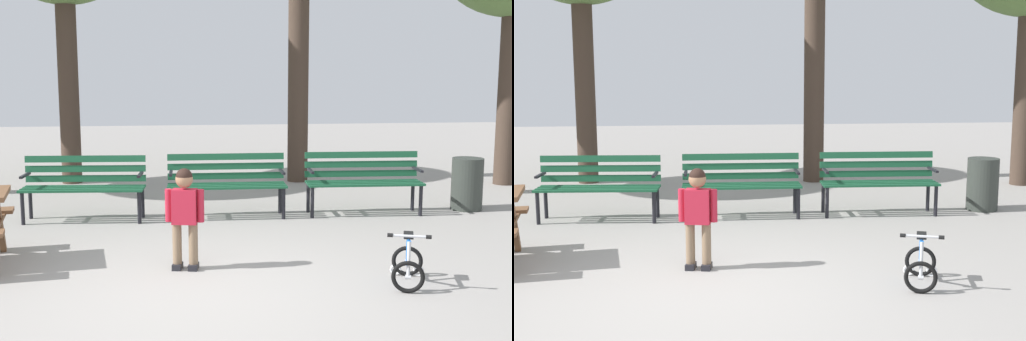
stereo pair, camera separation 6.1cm
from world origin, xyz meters
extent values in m
plane|color=gray|center=(0.00, 0.00, 0.00)|extent=(36.00, 36.00, 0.00)
cube|color=brown|center=(-1.99, 1.49, 0.36)|extent=(0.14, 0.57, 0.76)
cube|color=#195133|center=(-1.32, 3.31, 0.44)|extent=(1.60, 0.19, 0.03)
cube|color=#195133|center=(-1.32, 3.19, 0.44)|extent=(1.60, 0.19, 0.03)
cube|color=#195133|center=(-1.33, 3.07, 0.44)|extent=(1.60, 0.19, 0.03)
cube|color=#195133|center=(-1.34, 2.95, 0.44)|extent=(1.60, 0.19, 0.03)
cube|color=#195133|center=(-1.31, 3.35, 0.54)|extent=(1.60, 0.16, 0.09)
cube|color=#195133|center=(-1.31, 3.35, 0.67)|extent=(1.60, 0.16, 0.09)
cube|color=#195133|center=(-1.31, 3.35, 0.81)|extent=(1.60, 0.16, 0.09)
cylinder|color=black|center=(-0.59, 2.92, 0.22)|extent=(0.05, 0.05, 0.44)
cylinder|color=black|center=(-0.57, 3.28, 0.22)|extent=(0.05, 0.05, 0.44)
cube|color=black|center=(-0.58, 3.10, 0.62)|extent=(0.07, 0.40, 0.03)
cylinder|color=black|center=(-2.09, 3.03, 0.22)|extent=(0.05, 0.05, 0.44)
cylinder|color=black|center=(-2.06, 3.39, 0.22)|extent=(0.05, 0.05, 0.44)
cube|color=black|center=(-2.08, 3.21, 0.62)|extent=(0.07, 0.40, 0.03)
cube|color=#195133|center=(0.57, 3.31, 0.44)|extent=(1.60, 0.10, 0.03)
cube|color=#195133|center=(0.57, 3.19, 0.44)|extent=(1.60, 0.10, 0.03)
cube|color=#195133|center=(0.57, 3.07, 0.44)|extent=(1.60, 0.10, 0.03)
cube|color=#195133|center=(0.57, 2.95, 0.44)|extent=(1.60, 0.10, 0.03)
cube|color=#195133|center=(0.58, 3.35, 0.54)|extent=(1.60, 0.07, 0.09)
cube|color=#195133|center=(0.58, 3.35, 0.67)|extent=(1.60, 0.07, 0.09)
cube|color=#195133|center=(0.58, 3.35, 0.81)|extent=(1.60, 0.07, 0.09)
cylinder|color=black|center=(1.32, 2.96, 0.22)|extent=(0.05, 0.05, 0.44)
cylinder|color=black|center=(1.33, 3.32, 0.22)|extent=(0.05, 0.05, 0.44)
cube|color=black|center=(1.32, 3.14, 0.62)|extent=(0.05, 0.40, 0.03)
cylinder|color=black|center=(-0.18, 2.99, 0.22)|extent=(0.05, 0.05, 0.44)
cylinder|color=black|center=(-0.17, 3.35, 0.22)|extent=(0.05, 0.05, 0.44)
cube|color=black|center=(-0.18, 3.17, 0.62)|extent=(0.05, 0.40, 0.03)
cube|color=#195133|center=(2.48, 3.29, 0.44)|extent=(1.60, 0.13, 0.03)
cube|color=#195133|center=(2.47, 3.17, 0.44)|extent=(1.60, 0.13, 0.03)
cube|color=#195133|center=(2.47, 3.05, 0.44)|extent=(1.60, 0.13, 0.03)
cube|color=#195133|center=(2.46, 2.93, 0.44)|extent=(1.60, 0.13, 0.03)
cube|color=#195133|center=(2.48, 3.33, 0.54)|extent=(1.60, 0.11, 0.09)
cube|color=#195133|center=(2.48, 3.33, 0.67)|extent=(1.60, 0.11, 0.09)
cube|color=#195133|center=(2.48, 3.33, 0.81)|extent=(1.60, 0.11, 0.09)
cylinder|color=black|center=(3.21, 2.92, 0.22)|extent=(0.05, 0.05, 0.44)
cylinder|color=black|center=(3.23, 3.28, 0.22)|extent=(0.05, 0.05, 0.44)
cube|color=black|center=(3.22, 3.10, 0.62)|extent=(0.06, 0.40, 0.03)
cylinder|color=black|center=(1.72, 2.98, 0.22)|extent=(0.05, 0.05, 0.44)
cylinder|color=black|center=(1.73, 3.34, 0.22)|extent=(0.05, 0.05, 0.44)
cube|color=black|center=(1.72, 3.16, 0.62)|extent=(0.06, 0.40, 0.03)
cylinder|color=#7F664C|center=(0.05, 0.80, 0.24)|extent=(0.09, 0.09, 0.47)
cube|color=black|center=(0.05, 0.80, 0.03)|extent=(0.12, 0.17, 0.06)
cylinder|color=#7F664C|center=(-0.11, 0.83, 0.24)|extent=(0.09, 0.09, 0.47)
cube|color=black|center=(-0.11, 0.83, 0.03)|extent=(0.12, 0.17, 0.06)
cube|color=#B71E33|center=(-0.03, 0.82, 0.65)|extent=(0.27, 0.19, 0.35)
sphere|color=#996B4C|center=(-0.03, 0.82, 0.92)|extent=(0.17, 0.17, 0.17)
sphere|color=black|center=(-0.03, 0.82, 0.95)|extent=(0.17, 0.17, 0.17)
cylinder|color=#B71E33|center=(0.13, 0.79, 0.66)|extent=(0.07, 0.07, 0.33)
cylinder|color=#B71E33|center=(-0.19, 0.85, 0.66)|extent=(0.07, 0.07, 0.33)
torus|color=black|center=(1.96, -0.15, 0.15)|extent=(0.30, 0.13, 0.30)
cylinder|color=silver|center=(1.96, -0.15, 0.15)|extent=(0.06, 0.05, 0.04)
torus|color=black|center=(2.12, 0.34, 0.15)|extent=(0.30, 0.13, 0.30)
cylinder|color=silver|center=(2.12, 0.34, 0.15)|extent=(0.06, 0.05, 0.04)
torus|color=white|center=(2.23, 0.31, 0.05)|extent=(0.11, 0.06, 0.11)
torus|color=white|center=(2.02, 0.38, 0.05)|extent=(0.11, 0.06, 0.11)
cylinder|color=blue|center=(2.01, 0.02, 0.32)|extent=(0.13, 0.30, 0.32)
cylinder|color=blue|center=(2.07, 0.17, 0.30)|extent=(0.06, 0.08, 0.27)
cylinder|color=blue|center=(2.09, 0.25, 0.16)|extent=(0.09, 0.20, 0.05)
cylinder|color=silver|center=(1.96, -0.13, 0.31)|extent=(0.05, 0.08, 0.32)
cylinder|color=blue|center=(2.02, 0.04, 0.42)|extent=(0.13, 0.32, 0.05)
cube|color=black|center=(2.07, 0.19, 0.45)|extent=(0.14, 0.19, 0.04)
cylinder|color=silver|center=(1.97, -0.11, 0.52)|extent=(0.33, 0.13, 0.02)
cylinder|color=black|center=(2.13, -0.17, 0.52)|extent=(0.06, 0.05, 0.04)
cylinder|color=black|center=(1.81, -0.06, 0.52)|extent=(0.06, 0.05, 0.04)
cylinder|color=#2D332D|center=(4.02, 3.26, 0.37)|extent=(0.44, 0.44, 0.74)
cylinder|color=#423328|center=(-1.94, 6.26, 1.64)|extent=(0.35, 0.35, 3.27)
cylinder|color=#423328|center=(2.05, 5.98, 2.02)|extent=(0.36, 0.36, 4.04)
cylinder|color=#423328|center=(5.57, 5.22, 1.53)|extent=(0.34, 0.34, 3.05)
camera|label=1|loc=(-0.10, -5.82, 2.03)|focal=47.42mm
camera|label=2|loc=(-0.04, -5.83, 2.03)|focal=47.42mm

